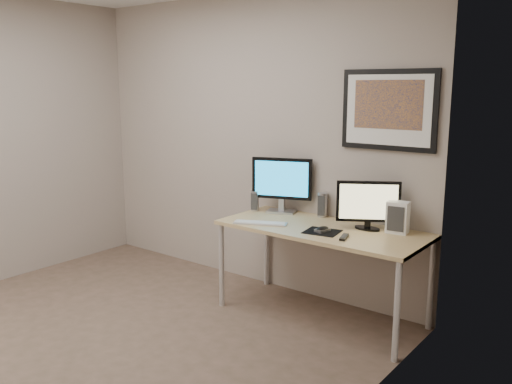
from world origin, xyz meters
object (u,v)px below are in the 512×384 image
desk (322,236)px  monitor_large (282,182)px  monitor_tv (368,204)px  framed_art (389,110)px  keyboard (260,223)px  speaker_right (322,205)px  fan_unit (398,217)px  speaker_left (255,201)px

desk → monitor_large: size_ratio=3.22×
monitor_tv → framed_art: bearing=43.7°
framed_art → keyboard: framed_art is taller
desk → monitor_tv: 0.43m
monitor_tv → speaker_right: bearing=131.8°
desk → framed_art: size_ratio=2.13×
framed_art → fan_unit: (0.17, -0.13, -0.77)m
framed_art → monitor_large: size_ratio=1.51×
desk → monitor_tv: (0.30, 0.15, 0.26)m
framed_art → monitor_tv: bearing=-105.1°
speaker_left → fan_unit: (1.27, 0.07, 0.03)m
framed_art → speaker_right: 0.95m
monitor_tv → speaker_left: monitor_tv is taller
desk → fan_unit: fan_unit is taller
monitor_large → framed_art: bearing=-12.6°
monitor_large → speaker_right: monitor_large is taller
desk → monitor_large: monitor_large is taller
framed_art → monitor_tv: (-0.05, -0.18, -0.69)m
framed_art → monitor_large: (-0.88, -0.12, -0.63)m
speaker_left → speaker_right: (0.58, 0.17, 0.01)m
speaker_left → framed_art: bearing=-14.2°
desk → framed_art: 1.07m
speaker_left → fan_unit: bearing=-21.3°
keyboard → speaker_right: bearing=37.7°
speaker_left → fan_unit: 1.28m
keyboard → fan_unit: bearing=-1.7°
framed_art → monitor_large: 1.09m
framed_art → speaker_right: framed_art is taller
speaker_left → speaker_right: speaker_right is taller
monitor_large → monitor_tv: 0.84m
keyboard → fan_unit: (0.96, 0.41, 0.11)m
desk → fan_unit: (0.52, 0.20, 0.18)m
monitor_large → keyboard: (0.09, -0.42, -0.25)m
desk → monitor_tv: bearing=26.9°
monitor_tv → fan_unit: (0.22, 0.05, -0.08)m
speaker_left → fan_unit: size_ratio=0.74×
speaker_right → desk: bearing=-75.8°
monitor_tv → fan_unit: 0.24m
desk → monitor_tv: monitor_tv is taller
fan_unit → speaker_right: bearing=164.2°
monitor_large → fan_unit: monitor_large is taller
framed_art → speaker_left: size_ratio=4.29×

